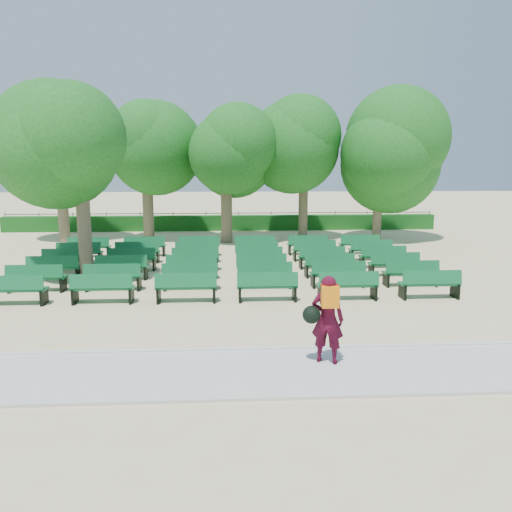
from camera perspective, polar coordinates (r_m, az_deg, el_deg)
The scene contains 9 objects.
ground at distance 16.65m, azimuth -4.17°, elevation -3.16°, with size 120.00×120.00×0.00m, color beige.
paving at distance 9.59m, azimuth -4.74°, elevation -13.27°, with size 30.00×2.20×0.06m, color beige.
curb at distance 10.65m, azimuth -4.60°, elevation -10.71°, with size 30.00×0.12×0.10m, color silver.
hedge at distance 30.39m, azimuth -3.85°, elevation 3.80°, with size 26.00×0.70×0.90m, color #155218.
fence at distance 30.84m, azimuth -3.84°, elevation 3.05°, with size 26.00×0.10×1.02m, color black, non-canonical shape.
tree_line at distance 26.48m, azimuth -3.90°, elevation 1.86°, with size 21.80×6.80×7.04m, color #1C661E, non-canonical shape.
bench_array at distance 18.16m, azimuth -3.33°, elevation -1.72°, with size 1.78×0.67×1.10m.
tree_among at distance 17.62m, azimuth -19.51°, elevation 11.12°, with size 4.43×4.43×6.31m.
person at distance 9.79m, azimuth 8.03°, elevation -7.04°, with size 0.87×0.62×1.74m.
Camera 1 is at (0.25, -16.19, 3.85)m, focal length 35.00 mm.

